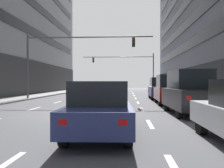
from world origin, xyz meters
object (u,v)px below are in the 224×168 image
object	(u,v)px
car_parked_2	(169,90)
car_parked_3	(159,88)
car_driving_1	(97,88)
taxi_driving_2	(77,88)
car_parked_1	(189,92)
traffic_signal_0	(68,51)
traffic_signal_1	(130,64)
car_driving_0	(100,109)
pedestrian_0	(188,87)

from	to	relation	value
car_parked_2	car_parked_3	distance (m)	5.75
car_driving_1	taxi_driving_2	world-z (taller)	taxi_driving_2
car_parked_1	car_parked_3	xyz separation A→B (m)	(-0.00, 11.44, -0.07)
car_driving_1	traffic_signal_0	world-z (taller)	traffic_signal_0
car_parked_2	car_driving_1	bearing A→B (deg)	115.63
traffic_signal_1	taxi_driving_2	bearing A→B (deg)	-141.54
car_driving_0	car_parked_2	bearing A→B (deg)	69.69
car_driving_1	pedestrian_0	size ratio (longest dim) A/B	2.67
taxi_driving_2	car_driving_1	bearing A→B (deg)	-32.01
car_parked_3	pedestrian_0	world-z (taller)	car_parked_3
traffic_signal_1	car_driving_1	bearing A→B (deg)	-118.72
taxi_driving_2	car_parked_3	xyz separation A→B (m)	(10.68, -11.52, 0.25)
car_driving_0	car_parked_1	size ratio (longest dim) A/B	0.96
traffic_signal_0	pedestrian_0	distance (m)	12.92
taxi_driving_2	traffic_signal_1	bearing A→B (deg)	38.46
car_driving_1	car_parked_3	xyz separation A→B (m)	(7.26, -9.38, 0.20)
car_driving_0	car_driving_1	size ratio (longest dim) A/B	0.97
car_driving_1	traffic_signal_1	world-z (taller)	traffic_signal_1
traffic_signal_1	car_parked_1	bearing A→B (deg)	-85.04
car_driving_1	car_parked_3	bearing A→B (deg)	-52.26
traffic_signal_1	pedestrian_0	bearing A→B (deg)	-70.00
car_driving_1	traffic_signal_1	xyz separation A→B (m)	(4.71, 8.59, 3.94)
car_parked_3	pedestrian_0	xyz separation A→B (m)	(3.32, 1.84, 0.09)
car_driving_0	taxi_driving_2	bearing A→B (deg)	103.41
traffic_signal_0	taxi_driving_2	bearing A→B (deg)	98.78
car_parked_2	car_parked_3	xyz separation A→B (m)	(0.00, 5.75, -0.04)
car_parked_3	traffic_signal_0	world-z (taller)	traffic_signal_0
car_parked_2	traffic_signal_0	world-z (taller)	traffic_signal_0
car_parked_3	traffic_signal_0	xyz separation A→B (m)	(-8.65, -1.63, 3.52)
car_driving_0	taxi_driving_2	distance (m)	28.83
car_driving_0	car_parked_3	world-z (taller)	car_parked_3
car_driving_1	taxi_driving_2	bearing A→B (deg)	147.99
car_parked_1	car_parked_3	bearing A→B (deg)	90.00
car_driving_1	car_parked_2	xyz separation A→B (m)	(7.26, -15.13, 0.24)
car_parked_2	traffic_signal_0	xyz separation A→B (m)	(-8.65, 4.12, 3.48)
car_driving_1	traffic_signal_1	distance (m)	10.55
car_driving_0	pedestrian_0	bearing A→B (deg)	68.31
car_parked_1	car_driving_1	bearing A→B (deg)	109.22
taxi_driving_2	car_parked_1	size ratio (longest dim) A/B	0.93
car_parked_1	car_parked_2	distance (m)	5.69
car_driving_0	traffic_signal_1	size ratio (longest dim) A/B	0.36
car_parked_1	car_parked_2	size ratio (longest dim) A/B	1.03
car_parked_1	pedestrian_0	world-z (taller)	car_parked_1
car_parked_2	traffic_signal_1	distance (m)	24.14
car_driving_1	taxi_driving_2	distance (m)	4.03
car_parked_1	traffic_signal_0	xyz separation A→B (m)	(-8.65, 9.81, 3.45)
car_parked_2	traffic_signal_1	world-z (taller)	traffic_signal_1
car_parked_3	traffic_signal_1	xyz separation A→B (m)	(-2.55, 17.97, 3.73)
car_driving_1	car_parked_3	size ratio (longest dim) A/B	1.05
car_driving_0	traffic_signal_1	distance (m)	34.76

